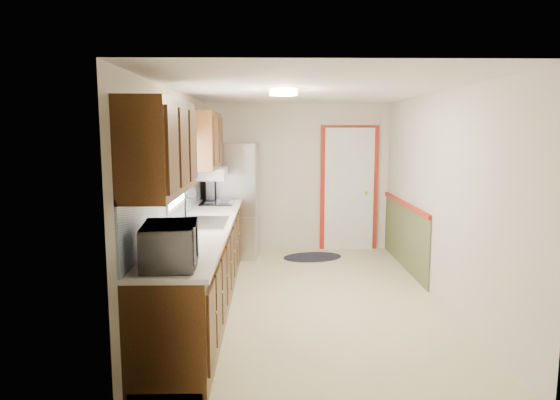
{
  "coord_description": "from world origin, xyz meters",
  "views": [
    {
      "loc": [
        -0.45,
        -5.64,
        1.96
      ],
      "look_at": [
        -0.33,
        0.14,
        1.15
      ],
      "focal_mm": 32.0,
      "sensor_mm": 36.0,
      "label": 1
    }
  ],
  "objects": [
    {
      "name": "back_wall_trim",
      "position": [
        0.99,
        2.21,
        0.89
      ],
      "size": [
        1.12,
        2.3,
        2.08
      ],
      "color": "maroon",
      "rests_on": "ground"
    },
    {
      "name": "rug",
      "position": [
        0.21,
        1.9,
        0.01
      ],
      "size": [
        1.03,
        0.78,
        0.01
      ],
      "primitive_type": "ellipsoid",
      "rotation": [
        0.0,
        0.0,
        0.22
      ],
      "color": "black",
      "rests_on": "ground"
    },
    {
      "name": "cooktop",
      "position": [
        -1.19,
        1.33,
        0.95
      ],
      "size": [
        0.46,
        0.55,
        0.02
      ],
      "primitive_type": "cube",
      "color": "black",
      "rests_on": "kitchen_run"
    },
    {
      "name": "ceiling_fixture",
      "position": [
        -0.3,
        -0.2,
        2.36
      ],
      "size": [
        0.3,
        0.3,
        0.06
      ],
      "primitive_type": "cylinder",
      "color": "#FFD88C",
      "rests_on": "room_shell"
    },
    {
      "name": "refrigerator",
      "position": [
        -1.01,
        2.05,
        0.88
      ],
      "size": [
        0.77,
        0.76,
        1.77
      ],
      "rotation": [
        0.0,
        0.0,
        -0.05
      ],
      "color": "#B7B7BC",
      "rests_on": "ground"
    },
    {
      "name": "microwave",
      "position": [
        -1.2,
        -1.95,
        1.14
      ],
      "size": [
        0.39,
        0.62,
        0.4
      ],
      "primitive_type": "imported",
      "rotation": [
        0.0,
        0.0,
        1.68
      ],
      "color": "white",
      "rests_on": "kitchen_run"
    },
    {
      "name": "kitchen_run",
      "position": [
        -1.24,
        -0.29,
        0.81
      ],
      "size": [
        0.63,
        4.0,
        2.2
      ],
      "color": "#39200D",
      "rests_on": "ground"
    },
    {
      "name": "room_shell",
      "position": [
        0.0,
        0.0,
        1.2
      ],
      "size": [
        3.2,
        5.2,
        2.52
      ],
      "color": "#C9BE8D",
      "rests_on": "ground"
    }
  ]
}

